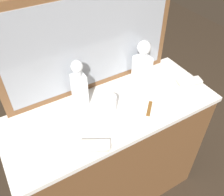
{
  "coord_description": "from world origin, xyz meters",
  "views": [
    {
      "loc": [
        -0.48,
        -0.83,
        1.86
      ],
      "look_at": [
        0.0,
        0.0,
        0.98
      ],
      "focal_mm": 39.48,
      "sensor_mm": 36.0,
      "label": 1
    }
  ],
  "objects": [
    {
      "name": "tortoiseshell_comb",
      "position": [
        0.18,
        -0.1,
        0.91
      ],
      "size": [
        0.09,
        0.1,
        0.01
      ],
      "color": "brown",
      "rests_on": "dresser"
    },
    {
      "name": "crystal_decanter_far_right",
      "position": [
        0.29,
        0.14,
        1.01
      ],
      "size": [
        0.09,
        0.09,
        0.27
      ],
      "color": "white",
      "rests_on": "dresser"
    },
    {
      "name": "dresser",
      "position": [
        0.0,
        0.0,
        0.45
      ],
      "size": [
        1.19,
        0.49,
        0.9
      ],
      "color": "brown",
      "rests_on": "ground_plane"
    },
    {
      "name": "crystal_decanter_right",
      "position": [
        -0.13,
        0.13,
        1.02
      ],
      "size": [
        0.07,
        0.07,
        0.28
      ],
      "color": "white",
      "rests_on": "dresser"
    },
    {
      "name": "ground_plane",
      "position": [
        0.0,
        0.0,
        0.0
      ],
      "size": [
        6.0,
        6.0,
        0.0
      ],
      "primitive_type": "plane",
      "color": "#2D2319"
    },
    {
      "name": "dresser_mirror",
      "position": [
        0.0,
        0.23,
        1.2
      ],
      "size": [
        1.02,
        0.03,
        0.59
      ],
      "color": "brown",
      "rests_on": "dresser"
    },
    {
      "name": "silver_brush_far_left",
      "position": [
        0.52,
        -0.05,
        0.92
      ],
      "size": [
        0.16,
        0.1,
        0.02
      ],
      "color": "#B7A88C",
      "rests_on": "dresser"
    },
    {
      "name": "crystal_tumbler_right",
      "position": [
        -0.01,
        -0.0,
        0.95
      ],
      "size": [
        0.07,
        0.07,
        0.09
      ],
      "color": "white",
      "rests_on": "dresser"
    },
    {
      "name": "silver_brush_center",
      "position": [
        -0.2,
        -0.18,
        0.92
      ],
      "size": [
        0.16,
        0.12,
        0.02
      ],
      "color": "#B7A88C",
      "rests_on": "dresser"
    }
  ]
}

